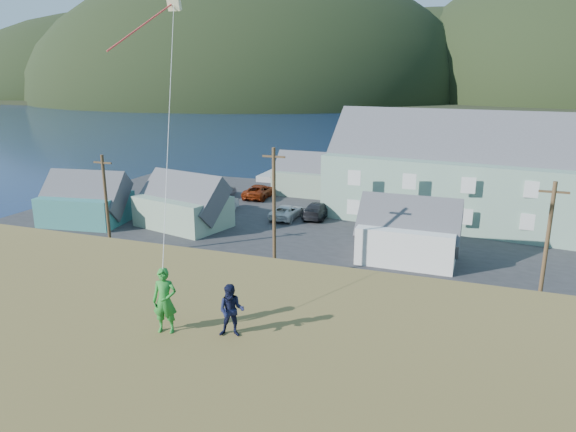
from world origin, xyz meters
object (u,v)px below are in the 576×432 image
at_px(shed_palegreen_far, 313,175).
at_px(kite_flyer_navy, 231,311).
at_px(shed_palegreen_near, 183,203).
at_px(shed_white, 408,232).
at_px(lodge, 527,177).
at_px(kite_flyer_green, 165,301).
at_px(wharf, 361,176).
at_px(shed_teal, 85,200).

xyz_separation_m(shed_palegreen_far, kite_flyer_navy, (12.18, -47.11, 5.53)).
xyz_separation_m(shed_palegreen_near, shed_white, (21.29, -2.21, -0.02)).
distance_m(lodge, kite_flyer_green, 42.38).
distance_m(shed_palegreen_near, shed_white, 21.41).
relative_size(lodge, kite_flyer_navy, 26.04).
xyz_separation_m(wharf, shed_white, (10.24, -31.13, 1.92)).
bearing_deg(lodge, kite_flyer_green, -99.35).
distance_m(lodge, kite_flyer_navy, 41.49).
xyz_separation_m(shed_palegreen_near, shed_palegreen_far, (7.54, 17.43, 0.02)).
height_order(wharf, lodge, lodge).
bearing_deg(shed_white, lodge, 55.09).
relative_size(shed_palegreen_near, kite_flyer_navy, 6.60).
bearing_deg(kite_flyer_navy, lodge, 58.41).
xyz_separation_m(wharf, lodge, (19.28, -18.60, 4.59)).
xyz_separation_m(shed_teal, kite_flyer_green, (27.47, -27.93, 5.76)).
bearing_deg(wharf, kite_flyer_green, -83.37).
xyz_separation_m(shed_white, kite_flyer_green, (-3.38, -27.88, 5.75)).
bearing_deg(kite_flyer_green, lodge, 58.79).
height_order(lodge, kite_flyer_green, lodge).
height_order(shed_palegreen_far, kite_flyer_navy, kite_flyer_navy).
distance_m(wharf, shed_teal, 37.34).
relative_size(lodge, kite_flyer_green, 20.87).
height_order(wharf, shed_teal, shed_teal).
bearing_deg(kite_flyer_green, shed_palegreen_near, 106.65).
bearing_deg(kite_flyer_navy, wharf, 81.68).
relative_size(shed_palegreen_near, shed_white, 1.25).
bearing_deg(shed_white, shed_palegreen_far, 125.95).
relative_size(shed_white, kite_flyer_green, 4.23).
distance_m(wharf, shed_white, 32.82).
bearing_deg(shed_palegreen_near, kite_flyer_navy, -42.08).
bearing_deg(lodge, shed_teal, -154.90).
height_order(shed_teal, shed_palegreen_far, shed_teal).
bearing_deg(shed_white, shed_palegreen_near, 175.01).
distance_m(lodge, shed_white, 15.68).
relative_size(shed_teal, shed_palegreen_near, 0.89).
bearing_deg(shed_palegreen_far, shed_palegreen_near, -111.14).
distance_m(wharf, shed_palegreen_near, 31.02).
relative_size(shed_teal, shed_palegreen_far, 0.91).
bearing_deg(shed_teal, shed_palegreen_far, 41.27).
height_order(lodge, shed_white, lodge).
height_order(shed_white, kite_flyer_navy, kite_flyer_navy).
bearing_deg(kite_flyer_green, wharf, 82.51).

